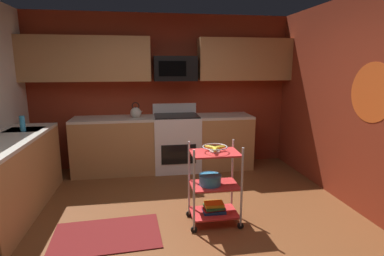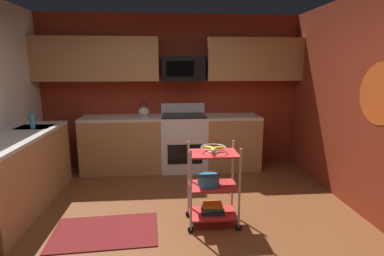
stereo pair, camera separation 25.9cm
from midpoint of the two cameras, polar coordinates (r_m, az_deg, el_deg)
floor at (r=3.39m, az=-4.75°, el=-19.81°), size 4.40×4.80×0.04m
wall_back at (r=5.34m, az=-6.99°, el=6.76°), size 4.52×0.06×2.60m
wall_right at (r=3.79m, az=30.80°, el=3.27°), size 0.06×4.80×2.60m
wall_flower_decal at (r=3.88m, az=29.14°, el=5.83°), size 0.00×0.68×0.68m
counter_run at (r=4.66m, az=-16.07°, el=-4.80°), size 3.68×2.65×0.92m
oven_range at (r=5.16m, az=-4.37°, el=-2.61°), size 0.76×0.65×1.10m
upper_cabinets at (r=5.12m, az=-7.58°, el=12.71°), size 4.40×0.33×0.70m
microwave at (r=5.11m, az=-4.69°, el=11.09°), size 0.70×0.39×0.40m
rolling_cart at (r=3.40m, az=2.02°, el=-10.70°), size 0.58×0.38×0.91m
fruit_bowl at (r=3.27m, az=2.08°, el=-3.79°), size 0.27×0.27×0.07m
mixing_bowl_large at (r=3.37m, az=1.20°, el=-9.69°), size 0.25×0.25×0.11m
book_stack at (r=3.51m, az=1.99°, el=-14.78°), size 0.25×0.19×0.11m
kettle at (r=5.05m, az=-11.98°, el=2.85°), size 0.21×0.18×0.26m
dish_soap_bottle at (r=4.50m, az=-30.75°, el=0.72°), size 0.06×0.06×0.20m
floor_rug at (r=3.51m, az=-17.90°, el=-18.69°), size 1.14×0.76×0.01m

